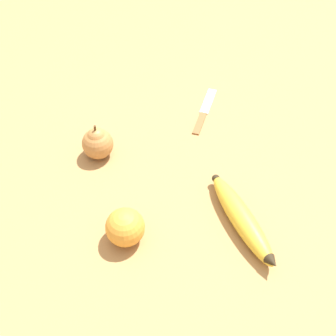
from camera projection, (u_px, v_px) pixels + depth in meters
name	position (u px, v px, depth m)	size (l,w,h in m)	color
ground_plane	(182.00, 166.00, 0.87)	(3.00, 3.00, 0.00)	#A87A47
banana	(242.00, 219.00, 0.75)	(0.17, 0.20, 0.04)	gold
orange	(125.00, 227.00, 0.72)	(0.07, 0.07, 0.07)	orange
pear	(98.00, 142.00, 0.86)	(0.07, 0.07, 0.09)	#B2753D
paring_knife	(204.00, 112.00, 0.99)	(0.18, 0.05, 0.01)	silver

